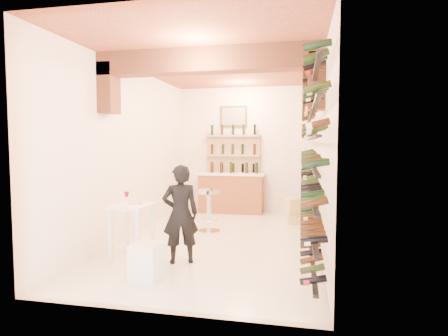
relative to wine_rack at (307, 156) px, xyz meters
name	(u,v)px	position (x,y,z in m)	size (l,w,h in m)	color
ground	(221,240)	(-1.53, 0.00, -1.55)	(6.00, 6.00, 0.00)	silver
room_shell	(217,115)	(-1.53, -0.26, 0.70)	(3.52, 6.02, 3.21)	white
wine_rack	(307,156)	(0.00, 0.00, 0.00)	(0.32, 5.70, 2.56)	black
back_counter	(231,192)	(-1.83, 2.65, -1.02)	(1.70, 0.62, 1.29)	brown
back_shelving	(233,166)	(-1.83, 2.89, -0.38)	(1.40, 0.31, 2.73)	tan
tasting_table	(132,214)	(-2.65, -1.30, -0.87)	(0.62, 0.62, 1.00)	white
white_stool	(148,262)	(-2.04, -2.12, -1.31)	(0.38, 0.38, 0.47)	white
person	(180,214)	(-1.84, -1.39, -0.82)	(0.53, 0.35, 1.46)	black
chrome_barstool	(209,207)	(-1.88, 0.52, -1.06)	(0.44, 0.44, 0.85)	silver
crate_lower	(298,218)	(-0.15, 1.62, -1.42)	(0.43, 0.30, 0.26)	tan
crate_upper	(298,205)	(-0.15, 1.62, -1.13)	(0.53, 0.37, 0.31)	tan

